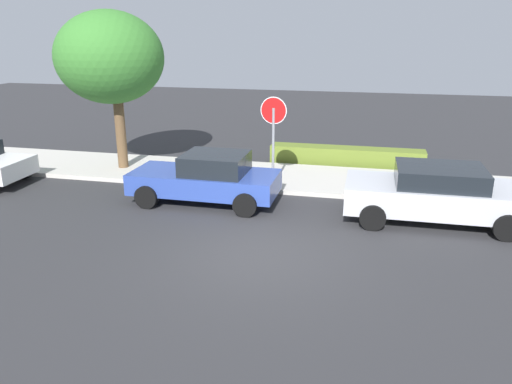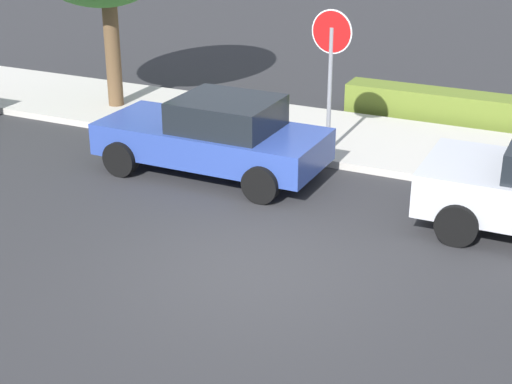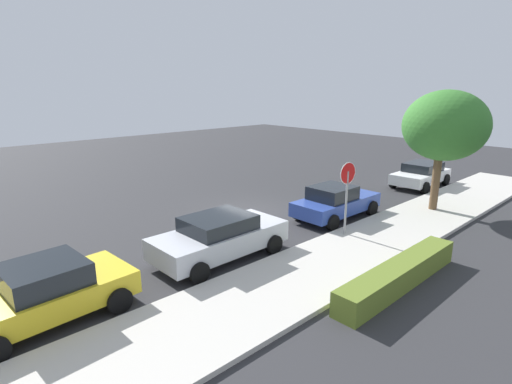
{
  "view_description": "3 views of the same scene",
  "coord_description": "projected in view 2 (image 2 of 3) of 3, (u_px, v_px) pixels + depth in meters",
  "views": [
    {
      "loc": [
        2.16,
        -9.79,
        4.71
      ],
      "look_at": [
        -0.54,
        1.9,
        0.76
      ],
      "focal_mm": 35.0,
      "sensor_mm": 36.0,
      "label": 1
    },
    {
      "loc": [
        4.17,
        -8.75,
        5.22
      ],
      "look_at": [
        -0.29,
        0.67,
        0.83
      ],
      "focal_mm": 55.0,
      "sensor_mm": 36.0,
      "label": 2
    },
    {
      "loc": [
        11.27,
        12.46,
        5.43
      ],
      "look_at": [
        0.87,
        1.32,
        1.37
      ],
      "focal_mm": 28.0,
      "sensor_mm": 36.0,
      "label": 3
    }
  ],
  "objects": [
    {
      "name": "front_yard_hedge",
      "position": [
        470.0,
        110.0,
        16.74
      ],
      "size": [
        5.41,
        0.73,
        0.68
      ],
      "color": "olive",
      "rests_on": "ground_plane"
    },
    {
      "name": "sidewalk_curb",
      "position": [
        375.0,
        143.0,
        15.61
      ],
      "size": [
        32.0,
        3.07,
        0.14
      ],
      "primitive_type": "cube",
      "color": "beige",
      "rests_on": "ground_plane"
    },
    {
      "name": "stop_sign",
      "position": [
        331.0,
        58.0,
        14.22
      ],
      "size": [
        0.8,
        0.1,
        2.82
      ],
      "color": "gray",
      "rests_on": "ground_plane"
    },
    {
      "name": "parked_car_blue",
      "position": [
        215.0,
        136.0,
        14.01
      ],
      "size": [
        4.12,
        1.96,
        1.42
      ],
      "color": "#2D479E",
      "rests_on": "ground_plane"
    },
    {
      "name": "ground_plane",
      "position": [
        254.0,
        267.0,
        10.96
      ],
      "size": [
        60.0,
        60.0,
        0.0
      ],
      "primitive_type": "plane",
      "color": "#2D2D30"
    }
  ]
}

